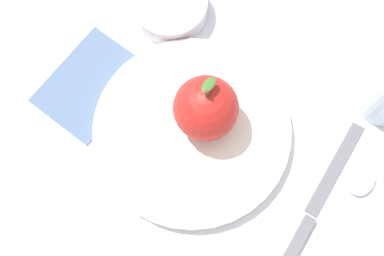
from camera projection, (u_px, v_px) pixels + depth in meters
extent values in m
plane|color=silver|center=(210.00, 145.00, 0.63)|extent=(2.40, 2.40, 0.00)
cylinder|color=silver|center=(192.00, 130.00, 0.62)|extent=(0.26, 0.26, 0.02)
torus|color=silver|center=(192.00, 129.00, 0.62)|extent=(0.26, 0.26, 0.01)
sphere|color=#B21E19|center=(206.00, 108.00, 0.58)|extent=(0.08, 0.08, 0.08)
cylinder|color=#4C3319|center=(207.00, 94.00, 0.53)|extent=(0.00, 0.00, 0.02)
ellipsoid|color=#386628|center=(209.00, 85.00, 0.53)|extent=(0.03, 0.02, 0.01)
cylinder|color=silver|center=(170.00, 7.00, 0.67)|extent=(0.11, 0.11, 0.03)
torus|color=silver|center=(170.00, 2.00, 0.66)|extent=(0.11, 0.11, 0.01)
cylinder|color=#AB9FAF|center=(170.00, 3.00, 0.66)|extent=(0.08, 0.08, 0.01)
cube|color=#59595E|center=(335.00, 172.00, 0.62)|extent=(0.14, 0.07, 0.00)
cube|color=#59595E|center=(295.00, 246.00, 0.58)|extent=(0.08, 0.04, 0.01)
ellipsoid|color=silver|center=(362.00, 179.00, 0.61)|extent=(0.06, 0.05, 0.01)
cube|color=silver|center=(333.00, 238.00, 0.59)|extent=(0.12, 0.05, 0.01)
cube|color=slate|center=(91.00, 84.00, 0.65)|extent=(0.17, 0.16, 0.00)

